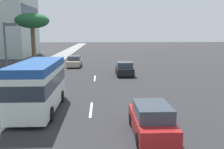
# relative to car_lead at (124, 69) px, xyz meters

# --- Properties ---
(ground_plane) EXTENTS (198.00, 198.00, 0.00)m
(ground_plane) POSITION_rel_car_lead_xyz_m (6.35, 3.46, -0.76)
(ground_plane) COLOR #2D2D30
(sidewalk_right) EXTENTS (162.00, 3.78, 0.15)m
(sidewalk_right) POSITION_rel_car_lead_xyz_m (6.35, 11.23, -0.68)
(sidewalk_right) COLOR gray
(sidewalk_right) RESTS_ON ground_plane
(lane_stripe_mid) EXTENTS (3.20, 0.16, 0.01)m
(lane_stripe_mid) POSITION_rel_car_lead_xyz_m (-12.93, 3.46, -0.75)
(lane_stripe_mid) COLOR silver
(lane_stripe_mid) RESTS_ON ground_plane
(lane_stripe_far) EXTENTS (3.20, 0.16, 0.01)m
(lane_stripe_far) POSITION_rel_car_lead_xyz_m (-1.93, 3.46, -0.75)
(lane_stripe_far) COLOR silver
(lane_stripe_far) RESTS_ON ground_plane
(car_lead) EXTENTS (4.00, 1.96, 1.60)m
(car_lead) POSITION_rel_car_lead_xyz_m (0.00, 0.00, 0.00)
(car_lead) COLOR black
(car_lead) RESTS_ON ground_plane
(car_second) EXTENTS (4.21, 1.94, 1.59)m
(car_second) POSITION_rel_car_lead_xyz_m (7.68, 6.71, -0.00)
(car_second) COLOR beige
(car_second) RESTS_ON ground_plane
(car_third) EXTENTS (4.17, 1.83, 1.59)m
(car_third) POSITION_rel_car_lead_xyz_m (-17.03, 0.36, -0.01)
(car_third) COLOR #A51E1E
(car_third) RESTS_ON ground_plane
(minibus_fourth) EXTENTS (6.77, 2.42, 3.15)m
(minibus_fourth) POSITION_rel_car_lead_xyz_m (-12.96, 6.75, 0.97)
(minibus_fourth) COLOR silver
(minibus_fourth) RESTS_ON ground_plane
(pedestrian_near_lamp) EXTENTS (0.37, 0.39, 1.72)m
(pedestrian_near_lamp) POSITION_rel_car_lead_xyz_m (2.25, 10.63, 0.34)
(pedestrian_near_lamp) COLOR gold
(pedestrian_near_lamp) RESTS_ON sidewalk_right
(palm_tree) EXTENTS (4.24, 4.24, 7.28)m
(palm_tree) POSITION_rel_car_lead_xyz_m (3.49, 11.41, 5.57)
(palm_tree) COLOR brown
(palm_tree) RESTS_ON sidewalk_right
(street_lamp) EXTENTS (0.24, 0.97, 5.54)m
(street_lamp) POSITION_rel_car_lead_xyz_m (-10.11, 9.61, 2.91)
(street_lamp) COLOR #4C4C51
(street_lamp) RESTS_ON sidewalk_right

